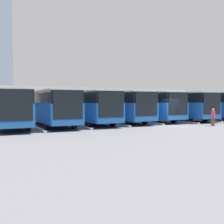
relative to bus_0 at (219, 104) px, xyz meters
The scene contains 18 objects.
ground_plane 14.26m from the bus_0, 20.69° to the left, with size 600.00×600.00×0.00m, color #5B5B60.
bus_0 is the anchor object (origin of this frame).
curb_divider_0 3.04m from the bus_0, 40.77° to the left, with size 0.24×7.42×0.15m, color #9E9E99.
bus_1 3.79m from the bus_0, ahead, with size 3.71×11.23×3.24m.
curb_divider_1 6.10m from the bus_0, 14.25° to the left, with size 0.24×7.42×0.15m, color #9E9E99.
bus_2 7.56m from the bus_0, ahead, with size 3.71×11.23×3.24m.
curb_divider_2 9.74m from the bus_0, ahead, with size 0.24×7.42×0.15m, color #9E9E99.
bus_3 11.38m from the bus_0, ahead, with size 3.71×11.23×3.24m.
curb_divider_3 13.36m from the bus_0, ahead, with size 0.24×7.42×0.15m, color #9E9E99.
bus_4 15.16m from the bus_0, ahead, with size 3.71×11.23×3.24m.
curb_divider_4 17.11m from the bus_0, ahead, with size 0.24×7.42×0.15m, color #9E9E99.
bus_5 18.92m from the bus_0, ahead, with size 3.71×11.23×3.24m.
curb_divider_5 20.88m from the bus_0, ahead, with size 0.24×7.42×0.15m, color #9E9E99.
bus_6 22.70m from the bus_0, ahead, with size 3.71×11.23×3.24m.
curb_divider_6 24.65m from the bus_0, ahead, with size 0.24×7.42×0.15m, color #9E9E99.
bus_7 26.48m from the bus_0, ahead, with size 3.71×11.23×3.24m.
pedestrian 12.52m from the bus_0, 35.17° to the left, with size 0.42×0.42×1.59m.
station_building 22.36m from the bus_0, 53.71° to the right, with size 41.93×12.53×4.20m.
Camera 1 is at (18.24, 18.93, 2.37)m, focal length 45.00 mm.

